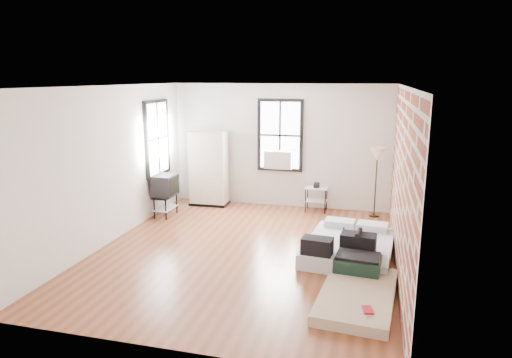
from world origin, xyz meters
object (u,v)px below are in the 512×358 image
(mattress_bare, at_px, (358,287))
(side_table, at_px, (316,192))
(floor_lamp, at_px, (377,158))
(mattress_main, at_px, (349,246))
(tv_stand, at_px, (165,187))
(wardrobe, at_px, (209,169))

(mattress_bare, distance_m, side_table, 4.03)
(side_table, xyz_separation_m, floor_lamp, (1.26, -0.07, 0.84))
(mattress_main, bearing_deg, tv_stand, 167.49)
(wardrobe, xyz_separation_m, floor_lamp, (3.76, 0.00, 0.42))
(side_table, height_order, floor_lamp, floor_lamp)
(side_table, bearing_deg, floor_lamp, -3.17)
(mattress_main, relative_size, wardrobe, 1.15)
(mattress_bare, relative_size, side_table, 2.89)
(side_table, bearing_deg, mattress_bare, -74.76)
(wardrobe, height_order, floor_lamp, wardrobe)
(mattress_bare, distance_m, wardrobe, 5.26)
(mattress_main, distance_m, side_table, 2.61)
(mattress_main, xyz_separation_m, floor_lamp, (0.41, 2.38, 1.11))
(mattress_main, height_order, floor_lamp, floor_lamp)
(mattress_main, bearing_deg, mattress_bare, -76.39)
(mattress_main, relative_size, floor_lamp, 1.33)
(mattress_main, xyz_separation_m, mattress_bare, (0.20, -1.43, -0.05))
(mattress_main, height_order, wardrobe, wardrobe)
(wardrobe, bearing_deg, mattress_bare, -48.60)
(mattress_main, bearing_deg, side_table, 114.87)
(floor_lamp, relative_size, tv_stand, 1.66)
(floor_lamp, bearing_deg, mattress_main, -99.71)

